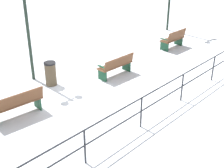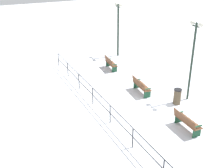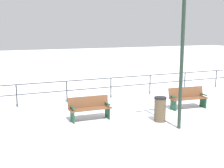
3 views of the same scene
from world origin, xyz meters
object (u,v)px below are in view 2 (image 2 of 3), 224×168
(bench_second, at_px, (187,122))
(bench_third, at_px, (141,86))
(bench_fourth, at_px, (110,63))
(lamppost_middle, at_px, (194,46))
(trash_bin, at_px, (177,96))
(lamppost_far, at_px, (118,21))

(bench_second, distance_m, bench_third, 4.30)
(bench_fourth, distance_m, lamppost_middle, 7.02)
(trash_bin, bearing_deg, lamppost_far, 84.16)
(bench_third, relative_size, trash_bin, 1.85)
(bench_third, xyz_separation_m, trash_bin, (1.08, -2.06, -0.01))
(bench_fourth, bearing_deg, lamppost_far, 57.86)
(bench_fourth, distance_m, lamppost_far, 3.95)
(bench_second, relative_size, trash_bin, 1.73)
(bench_fourth, height_order, lamppost_far, lamppost_far)
(bench_second, height_order, bench_third, bench_third)
(bench_third, distance_m, bench_fourth, 4.30)
(trash_bin, bearing_deg, bench_second, -118.73)
(lamppost_far, height_order, trash_bin, lamppost_far)
(bench_third, bearing_deg, lamppost_middle, -37.64)
(bench_second, distance_m, lamppost_far, 11.54)
(trash_bin, bearing_deg, lamppost_middle, 10.98)
(bench_fourth, height_order, trash_bin, bench_fourth)
(lamppost_middle, xyz_separation_m, lamppost_far, (-0.00, 8.66, -0.30))
(bench_fourth, xyz_separation_m, lamppost_far, (1.91, 2.48, 2.42))
(bench_second, distance_m, lamppost_middle, 4.23)
(bench_second, bearing_deg, lamppost_middle, 50.72)
(bench_third, distance_m, trash_bin, 2.33)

